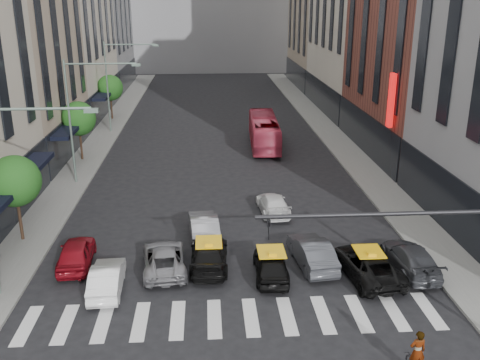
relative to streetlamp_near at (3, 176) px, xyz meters
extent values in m
plane|color=black|center=(10.04, -4.00, -5.90)|extent=(160.00, 160.00, 0.00)
cube|color=slate|center=(-1.46, 26.00, -5.83)|extent=(3.00, 96.00, 0.15)
cube|color=slate|center=(21.54, 26.00, -5.83)|extent=(3.00, 96.00, 0.15)
cube|color=tan|center=(-6.96, 24.00, 6.10)|extent=(8.00, 16.00, 24.00)
cube|color=brown|center=(27.04, 23.00, 7.10)|extent=(8.00, 18.00, 26.00)
cylinder|color=black|center=(-1.76, 6.00, -4.18)|extent=(0.18, 0.18, 3.15)
sphere|color=#134516|center=(-1.76, 6.00, -2.24)|extent=(2.88, 2.88, 2.88)
cylinder|color=black|center=(-1.76, 22.00, -4.18)|extent=(0.18, 0.18, 3.15)
sphere|color=#134516|center=(-1.76, 22.00, -2.24)|extent=(2.88, 2.88, 2.88)
cylinder|color=black|center=(-1.76, 38.00, -4.18)|extent=(0.18, 0.18, 3.15)
sphere|color=#134516|center=(-1.76, 38.00, -2.24)|extent=(2.88, 2.88, 2.88)
cylinder|color=gray|center=(1.54, 0.00, 2.95)|extent=(5.00, 0.12, 0.12)
cube|color=gray|center=(4.04, 0.00, 2.85)|extent=(0.60, 0.25, 0.18)
cylinder|color=gray|center=(-0.96, 16.00, -1.25)|extent=(0.16, 0.16, 9.00)
cylinder|color=gray|center=(1.54, 16.00, 2.95)|extent=(5.00, 0.12, 0.12)
cube|color=gray|center=(4.04, 16.00, 2.85)|extent=(0.60, 0.25, 0.18)
cylinder|color=gray|center=(-0.96, 32.00, -1.25)|extent=(0.16, 0.16, 9.00)
cylinder|color=gray|center=(1.54, 32.00, 2.95)|extent=(5.00, 0.12, 0.12)
cube|color=gray|center=(4.04, 32.00, 2.85)|extent=(0.60, 0.25, 0.18)
cylinder|color=black|center=(15.54, -5.00, -0.10)|extent=(10.00, 0.16, 0.16)
imported|color=black|center=(11.04, -5.00, -0.60)|extent=(0.13, 0.16, 0.80)
cube|color=red|center=(22.64, 16.00, 0.10)|extent=(0.30, 0.70, 4.00)
imported|color=maroon|center=(1.99, 2.86, -5.19)|extent=(1.99, 4.28, 1.42)
imported|color=white|center=(4.01, 0.19, -5.24)|extent=(1.59, 4.09, 1.33)
imported|color=gray|center=(6.58, 2.07, -5.25)|extent=(2.60, 4.86, 1.30)
imported|color=black|center=(8.87, 2.28, -5.22)|extent=(2.06, 4.80, 1.38)
imported|color=black|center=(11.94, 1.00, -5.22)|extent=(1.75, 4.09, 1.38)
imported|color=#414449|center=(14.22, 2.09, -5.17)|extent=(2.08, 4.63, 1.48)
imported|color=black|center=(16.74, 0.68, -5.21)|extent=(2.93, 5.24, 1.39)
imported|color=#3B3D42|center=(19.11, 1.20, -5.21)|extent=(2.04, 4.79, 1.38)
imported|color=#A8A8AE|center=(8.61, 5.80, -5.16)|extent=(1.95, 4.62, 1.48)
imported|color=white|center=(13.08, 9.31, -5.28)|extent=(2.03, 4.41, 1.25)
imported|color=#D23D5A|center=(14.26, 25.68, -4.47)|extent=(2.85, 10.36, 2.86)
imported|color=gray|center=(16.35, -6.75, -4.24)|extent=(0.66, 0.46, 1.70)
camera|label=1|loc=(8.85, -22.60, 7.39)|focal=40.00mm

